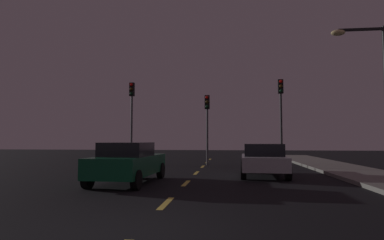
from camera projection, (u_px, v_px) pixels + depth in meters
The scene contains 13 objects.
ground_plane at pixel (188, 181), 12.46m from camera, with size 80.00×80.00×0.00m, color black.
lane_stripe_second at pixel (166, 203), 8.10m from camera, with size 0.16×1.60×0.01m, color #EACC4C.
lane_stripe_third at pixel (186, 183), 11.87m from camera, with size 0.16×1.60×0.01m, color #EACC4C.
lane_stripe_fourth at pixel (196, 173), 15.63m from camera, with size 0.16×1.60×0.01m, color #EACC4C.
lane_stripe_fifth at pixel (203, 167), 19.40m from camera, with size 0.16×1.60×0.01m, color #EACC4C.
lane_stripe_sixth at pixel (207, 162), 23.17m from camera, with size 0.16×1.60×0.01m, color #EACC4C.
lane_stripe_seventh at pixel (210, 159), 26.94m from camera, with size 0.16×1.60×0.01m, color #EACC4C.
traffic_signal_left at pixel (132, 107), 21.57m from camera, with size 0.32×0.38×5.44m.
traffic_signal_center at pixel (207, 116), 20.96m from camera, with size 0.32×0.38×4.51m.
traffic_signal_right at pixel (281, 105), 20.47m from camera, with size 0.32×0.38×5.45m.
car_stopped_ahead at pixel (263, 160), 14.23m from camera, with size 2.09×4.01×1.43m.
car_adjacent_lane at pixel (128, 162), 11.96m from camera, with size 1.98×4.37×1.50m.
street_lamp_right at pixel (376, 84), 12.85m from camera, with size 2.14×0.36×6.15m.
Camera 1 is at (1.58, -5.49, 1.58)m, focal length 30.25 mm.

